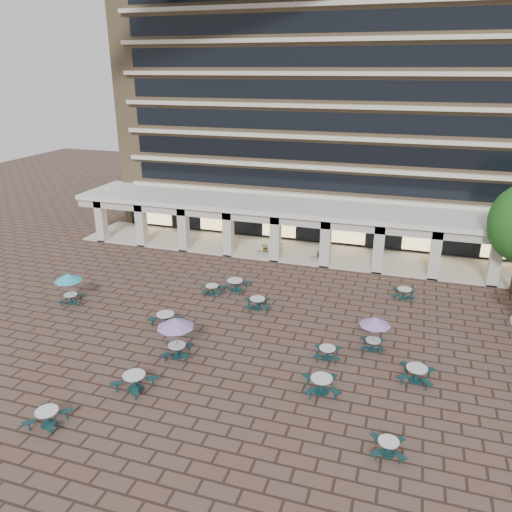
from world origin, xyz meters
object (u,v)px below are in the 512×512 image
Objects in this scene: picnic_table_0 at (48,416)px; planter_left at (266,251)px; picnic_table_2 at (321,383)px; planter_right at (319,258)px; picnic_table_1 at (135,380)px.

picnic_table_0 is 1.19× the size of planter_left.
picnic_table_0 is at bearing -168.42° from picnic_table_2.
planter_right is (-3.52, 17.50, -0.05)m from picnic_table_2.
picnic_table_0 is at bearing -108.41° from planter_right.
picnic_table_1 reaches higher than picnic_table_0.
picnic_table_1 is 20.90m from planter_right.
planter_right is at bearing 84.24° from picnic_table_2.
picnic_table_0 is at bearing -110.46° from picnic_table_1.
planter_right reaches higher than picnic_table_2.
picnic_table_0 is 13.03m from picnic_table_2.
picnic_table_1 is 9.44m from picnic_table_2.
picnic_table_0 is 0.81× the size of picnic_table_1.
picnic_table_2 is (11.43, 6.26, 0.03)m from picnic_table_0.
planter_left is (0.89, 20.15, 0.00)m from picnic_table_1.
picnic_table_1 is 1.01× the size of picnic_table_2.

